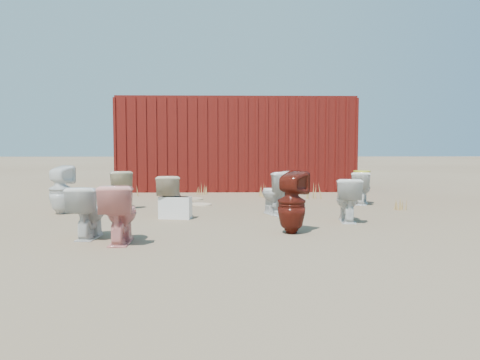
{
  "coord_description": "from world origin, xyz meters",
  "views": [
    {
      "loc": [
        -0.21,
        -7.61,
        1.12
      ],
      "look_at": [
        0.0,
        0.6,
        0.55
      ],
      "focal_mm": 35.0,
      "sensor_mm": 36.0,
      "label": 1
    }
  ],
  "objects_px": {
    "toilet_front_e": "(347,200)",
    "shipping_container": "(236,145)",
    "toilet_front_a": "(89,212)",
    "toilet_back_beige_left": "(118,189)",
    "toilet_front_c": "(276,193)",
    "toilet_back_yellowlid": "(362,188)",
    "toilet_back_e": "(289,187)",
    "loose_tank": "(175,208)",
    "toilet_back_a": "(61,190)",
    "toilet_back_beige_right": "(170,196)",
    "toilet_front_pink": "(120,214)",
    "toilet_front_maroon": "(292,203)"
  },
  "relations": [
    {
      "from": "toilet_back_yellowlid",
      "to": "loose_tank",
      "type": "distance_m",
      "value": 3.92
    },
    {
      "from": "toilet_front_a",
      "to": "toilet_front_e",
      "type": "xyz_separation_m",
      "value": [
        3.53,
        1.2,
        0.01
      ]
    },
    {
      "from": "toilet_back_beige_left",
      "to": "loose_tank",
      "type": "distance_m",
      "value": 1.8
    },
    {
      "from": "toilet_front_c",
      "to": "toilet_front_maroon",
      "type": "bearing_deg",
      "value": 69.2
    },
    {
      "from": "shipping_container",
      "to": "toilet_back_e",
      "type": "xyz_separation_m",
      "value": [
        1.03,
        -3.45,
        -0.88
      ]
    },
    {
      "from": "loose_tank",
      "to": "toilet_front_c",
      "type": "bearing_deg",
      "value": 23.77
    },
    {
      "from": "toilet_front_c",
      "to": "toilet_front_e",
      "type": "bearing_deg",
      "value": 121.61
    },
    {
      "from": "shipping_container",
      "to": "toilet_front_pink",
      "type": "bearing_deg",
      "value": -101.41
    },
    {
      "from": "shipping_container",
      "to": "toilet_front_pink",
      "type": "distance_m",
      "value": 7.53
    },
    {
      "from": "shipping_container",
      "to": "toilet_front_pink",
      "type": "relative_size",
      "value": 8.63
    },
    {
      "from": "shipping_container",
      "to": "toilet_front_a",
      "type": "relative_size",
      "value": 9.28
    },
    {
      "from": "toilet_front_e",
      "to": "toilet_back_a",
      "type": "height_order",
      "value": "toilet_back_a"
    },
    {
      "from": "toilet_back_e",
      "to": "toilet_back_a",
      "type": "bearing_deg",
      "value": 13.74
    },
    {
      "from": "toilet_front_a",
      "to": "loose_tank",
      "type": "xyz_separation_m",
      "value": [
        0.9,
        1.55,
        -0.15
      ]
    },
    {
      "from": "toilet_front_pink",
      "to": "toilet_back_yellowlid",
      "type": "relative_size",
      "value": 1.08
    },
    {
      "from": "toilet_front_c",
      "to": "toilet_back_beige_right",
      "type": "bearing_deg",
      "value": -16.79
    },
    {
      "from": "toilet_front_pink",
      "to": "toilet_back_beige_right",
      "type": "xyz_separation_m",
      "value": [
        0.32,
        2.1,
        -0.01
      ]
    },
    {
      "from": "toilet_back_beige_right",
      "to": "loose_tank",
      "type": "distance_m",
      "value": 0.31
    },
    {
      "from": "toilet_back_a",
      "to": "toilet_back_beige_left",
      "type": "height_order",
      "value": "toilet_back_a"
    },
    {
      "from": "toilet_front_a",
      "to": "toilet_back_beige_left",
      "type": "distance_m",
      "value": 2.9
    },
    {
      "from": "shipping_container",
      "to": "toilet_front_a",
      "type": "bearing_deg",
      "value": -105.43
    },
    {
      "from": "toilet_front_e",
      "to": "toilet_back_e",
      "type": "distance_m",
      "value": 2.44
    },
    {
      "from": "toilet_back_e",
      "to": "shipping_container",
      "type": "bearing_deg",
      "value": -79.03
    },
    {
      "from": "toilet_front_pink",
      "to": "toilet_back_e",
      "type": "bearing_deg",
      "value": -124.85
    },
    {
      "from": "toilet_front_e",
      "to": "toilet_back_yellowlid",
      "type": "xyz_separation_m",
      "value": [
        0.84,
        2.16,
        -0.01
      ]
    },
    {
      "from": "toilet_front_e",
      "to": "toilet_back_a",
      "type": "bearing_deg",
      "value": -4.75
    },
    {
      "from": "toilet_front_c",
      "to": "toilet_back_yellowlid",
      "type": "distance_m",
      "value": 2.33
    },
    {
      "from": "toilet_back_beige_left",
      "to": "loose_tank",
      "type": "relative_size",
      "value": 1.39
    },
    {
      "from": "shipping_container",
      "to": "toilet_back_a",
      "type": "relative_size",
      "value": 7.34
    },
    {
      "from": "shipping_container",
      "to": "toilet_back_yellowlid",
      "type": "xyz_separation_m",
      "value": [
        2.43,
        -3.67,
        -0.88
      ]
    },
    {
      "from": "toilet_front_maroon",
      "to": "toilet_back_beige_left",
      "type": "relative_size",
      "value": 1.17
    },
    {
      "from": "toilet_front_maroon",
      "to": "toilet_back_e",
      "type": "bearing_deg",
      "value": -61.26
    },
    {
      "from": "toilet_front_maroon",
      "to": "toilet_back_yellowlid",
      "type": "bearing_deg",
      "value": -84.56
    },
    {
      "from": "toilet_back_e",
      "to": "loose_tank",
      "type": "bearing_deg",
      "value": 38.74
    },
    {
      "from": "toilet_front_pink",
      "to": "toilet_back_beige_left",
      "type": "relative_size",
      "value": 1.0
    },
    {
      "from": "toilet_front_a",
      "to": "toilet_front_c",
      "type": "bearing_deg",
      "value": -139.16
    },
    {
      "from": "loose_tank",
      "to": "toilet_back_yellowlid",
      "type": "bearing_deg",
      "value": 37.79
    },
    {
      "from": "toilet_front_c",
      "to": "toilet_back_e",
      "type": "bearing_deg",
      "value": -126.84
    },
    {
      "from": "toilet_front_a",
      "to": "toilet_front_pink",
      "type": "xyz_separation_m",
      "value": [
        0.46,
        -0.31,
        0.02
      ]
    },
    {
      "from": "toilet_back_beige_left",
      "to": "toilet_back_a",
      "type": "bearing_deg",
      "value": 17.66
    },
    {
      "from": "toilet_back_yellowlid",
      "to": "toilet_back_beige_right",
      "type": "bearing_deg",
      "value": 44.04
    },
    {
      "from": "toilet_front_a",
      "to": "loose_tank",
      "type": "relative_size",
      "value": 1.29
    },
    {
      "from": "toilet_front_e",
      "to": "shipping_container",
      "type": "bearing_deg",
      "value": -67.9
    },
    {
      "from": "shipping_container",
      "to": "toilet_back_a",
      "type": "bearing_deg",
      "value": -121.95
    },
    {
      "from": "toilet_back_a",
      "to": "toilet_back_beige_left",
      "type": "distance_m",
      "value": 1.09
    },
    {
      "from": "toilet_back_beige_right",
      "to": "toilet_back_yellowlid",
      "type": "bearing_deg",
      "value": -157.88
    },
    {
      "from": "toilet_front_a",
      "to": "loose_tank",
      "type": "bearing_deg",
      "value": -116.66
    },
    {
      "from": "toilet_front_maroon",
      "to": "toilet_back_yellowlid",
      "type": "height_order",
      "value": "toilet_front_maroon"
    },
    {
      "from": "toilet_back_beige_left",
      "to": "toilet_back_yellowlid",
      "type": "distance_m",
      "value": 4.7
    },
    {
      "from": "toilet_front_a",
      "to": "toilet_back_a",
      "type": "xyz_separation_m",
      "value": [
        -1.1,
        2.14,
        0.09
      ]
    }
  ]
}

